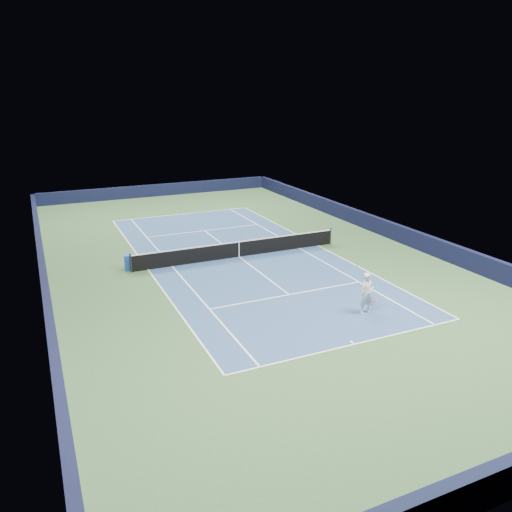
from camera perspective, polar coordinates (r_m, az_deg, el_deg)
name	(u,v)px	position (r m, az deg, el deg)	size (l,w,h in m)	color
ground	(239,257)	(29.90, -1.95, -0.10)	(40.00, 40.00, 0.00)	#30502B
wall_far	(158,190)	(48.13, -11.11, 7.40)	(22.00, 0.35, 1.10)	black
wall_right	(386,228)	(35.13, 14.60, 3.08)	(0.35, 40.00, 1.10)	black
wall_left	(43,274)	(27.71, -23.12, -1.95)	(0.35, 40.00, 1.10)	black
court_surface	(239,257)	(29.90, -1.95, -0.09)	(10.97, 23.77, 0.01)	navy
baseline_far	(183,214)	(40.73, -8.39, 4.78)	(10.97, 0.08, 0.00)	white
baseline_near	(355,344)	(20.30, 11.21, -9.85)	(10.97, 0.08, 0.00)	white
sideline_doubles_right	(318,245)	(32.28, 7.08, 1.20)	(0.08, 23.77, 0.00)	white
sideline_doubles_left	(148,270)	(28.39, -12.23, -1.53)	(0.08, 23.77, 0.00)	white
sideline_singles_right	(299,248)	(31.61, 4.96, 0.90)	(0.08, 23.77, 0.00)	white
sideline_singles_left	(172,266)	(28.68, -9.56, -1.16)	(0.08, 23.77, 0.00)	white
service_line_far	(205,231)	(35.65, -5.90, 2.91)	(8.23, 0.08, 0.00)	white
service_line_near	(289,295)	(24.48, 3.82, -4.43)	(8.23, 0.08, 0.00)	white
center_service_line	(239,257)	(29.90, -1.95, -0.08)	(0.08, 12.80, 0.00)	white
center_mark_far	(183,214)	(40.58, -8.33, 4.73)	(0.08, 0.30, 0.00)	white
center_mark_near	(352,342)	(20.40, 10.97, -9.68)	(0.08, 0.30, 0.00)	white
tennis_net	(239,249)	(29.75, -1.96, 0.83)	(12.90, 0.10, 1.07)	black
sponsor_cube	(129,262)	(28.56, -14.28, -0.67)	(0.62, 0.55, 0.87)	#1C47A9
tennis_player	(367,293)	(22.68, 12.58, -4.20)	(0.84, 1.27, 1.94)	silver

